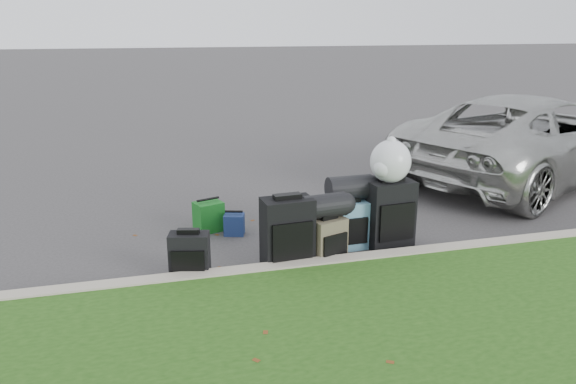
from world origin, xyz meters
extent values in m
plane|color=#383535|center=(0.00, 0.00, 0.00)|extent=(120.00, 120.00, 0.00)
cube|color=#9E937F|center=(0.00, -1.00, 0.07)|extent=(120.00, 0.18, 0.15)
imported|color=#B7B7B2|center=(4.46, 1.66, 0.71)|extent=(5.65, 4.25, 1.43)
cube|color=black|center=(-1.41, -0.80, 0.25)|extent=(0.44, 0.31, 0.50)
cube|color=black|center=(-0.36, -0.75, 0.39)|extent=(0.56, 0.36, 0.77)
cube|color=#443E2D|center=(0.09, -0.77, 0.26)|extent=(0.43, 0.34, 0.51)
cube|color=slate|center=(0.48, -0.43, 0.28)|extent=(0.40, 0.25, 0.57)
cube|color=black|center=(0.94, -0.50, 0.40)|extent=(0.56, 0.36, 0.80)
cube|color=#16631C|center=(-1.04, 0.58, 0.19)|extent=(0.40, 0.36, 0.38)
cube|color=navy|center=(-0.75, 0.36, 0.13)|extent=(0.29, 0.26, 0.26)
cylinder|color=black|center=(0.06, -0.72, 0.65)|extent=(0.52, 0.32, 0.27)
cylinder|color=black|center=(0.49, -0.35, 0.71)|extent=(0.53, 0.31, 0.29)
sphere|color=silver|center=(0.92, -0.49, 1.03)|extent=(0.47, 0.47, 0.47)
camera|label=1|loc=(-1.81, -6.17, 2.53)|focal=35.00mm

